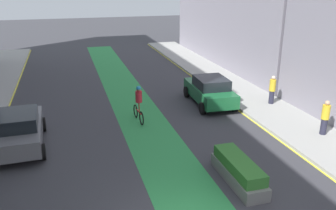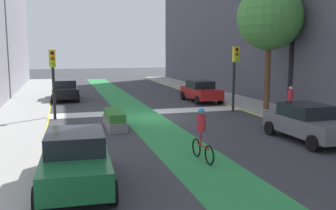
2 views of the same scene
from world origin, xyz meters
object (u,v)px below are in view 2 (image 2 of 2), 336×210
(car_green_right_far, at_px, (76,159))
(cyclist_in_lane, at_px, (202,133))
(car_red_left_near, at_px, (201,91))
(car_grey_left_far, at_px, (308,122))
(street_tree_near, at_px, (270,18))
(car_black_right_near, at_px, (66,90))
(traffic_signal_near_left, at_px, (235,66))
(traffic_signal_near_right, at_px, (53,71))
(median_planter, at_px, (114,120))
(pedestrian_sidewalk_left_a, at_px, (290,99))

(car_green_right_far, bearing_deg, cyclist_in_lane, -161.46)
(car_red_left_near, xyz_separation_m, car_grey_left_far, (0.06, 12.78, 0.00))
(car_green_right_far, xyz_separation_m, street_tree_near, (-12.14, -10.23, 5.02))
(car_black_right_near, distance_m, cyclist_in_lane, 18.35)
(traffic_signal_near_left, height_order, street_tree_near, street_tree_near)
(traffic_signal_near_right, distance_m, car_grey_left_far, 13.37)
(traffic_signal_near_right, bearing_deg, median_planter, 132.63)
(car_grey_left_far, bearing_deg, traffic_signal_near_right, -37.92)
(traffic_signal_near_left, relative_size, car_red_left_near, 0.96)
(traffic_signal_near_left, relative_size, car_black_right_near, 0.96)
(traffic_signal_near_right, height_order, car_green_right_far, traffic_signal_near_right)
(traffic_signal_near_right, relative_size, street_tree_near, 0.50)
(car_black_right_near, relative_size, street_tree_near, 0.55)
(pedestrian_sidewalk_left_a, xyz_separation_m, median_planter, (10.68, 0.93, -0.54))
(car_green_right_far, height_order, car_grey_left_far, same)
(median_planter, bearing_deg, cyclist_in_lane, 108.89)
(car_grey_left_far, relative_size, street_tree_near, 0.55)
(car_black_right_near, height_order, street_tree_near, street_tree_near)
(car_red_left_near, bearing_deg, car_black_right_near, -20.48)
(street_tree_near, bearing_deg, traffic_signal_near_left, -13.38)
(traffic_signal_near_left, distance_m, car_grey_left_far, 8.13)
(traffic_signal_near_right, relative_size, car_black_right_near, 0.91)
(traffic_signal_near_left, xyz_separation_m, pedestrian_sidewalk_left_a, (-2.74, 1.93, -1.92))
(traffic_signal_near_right, xyz_separation_m, car_black_right_near, (-0.73, -8.30, -1.92))
(car_grey_left_far, distance_m, median_planter, 9.05)
(street_tree_near, bearing_deg, median_planter, 13.46)
(pedestrian_sidewalk_left_a, bearing_deg, car_black_right_near, -39.28)
(car_black_right_near, bearing_deg, pedestrian_sidewalk_left_a, 140.72)
(car_red_left_near, bearing_deg, street_tree_near, 113.49)
(traffic_signal_near_left, bearing_deg, street_tree_near, 166.62)
(traffic_signal_near_left, xyz_separation_m, car_grey_left_far, (0.40, 7.85, -2.06))
(car_black_right_near, distance_m, car_red_left_near, 10.42)
(pedestrian_sidewalk_left_a, xyz_separation_m, street_tree_near, (0.73, -1.45, 4.88))
(traffic_signal_near_right, relative_size, traffic_signal_near_left, 0.95)
(cyclist_in_lane, relative_size, street_tree_near, 0.24)
(car_green_right_far, relative_size, pedestrian_sidewalk_left_a, 2.74)
(traffic_signal_near_right, xyz_separation_m, street_tree_near, (-12.85, 0.76, 3.10))
(car_red_left_near, relative_size, pedestrian_sidewalk_left_a, 2.73)
(median_planter, bearing_deg, car_grey_left_far, 146.53)
(traffic_signal_near_right, xyz_separation_m, car_green_right_far, (-0.71, 10.99, -1.92))
(traffic_signal_near_left, xyz_separation_m, street_tree_near, (-2.01, 0.48, 2.96))
(car_grey_left_far, relative_size, cyclist_in_lane, 2.29)
(car_green_right_far, relative_size, car_red_left_near, 1.01)
(traffic_signal_near_left, bearing_deg, car_grey_left_far, 87.12)
(car_green_right_far, relative_size, cyclist_in_lane, 2.31)
(median_planter, bearing_deg, traffic_signal_near_left, -160.18)
(street_tree_near, bearing_deg, car_green_right_far, 40.14)
(median_planter, bearing_deg, car_red_left_near, -134.29)
(median_planter, bearing_deg, traffic_signal_near_right, -47.37)
(car_red_left_near, bearing_deg, car_grey_left_far, 89.74)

